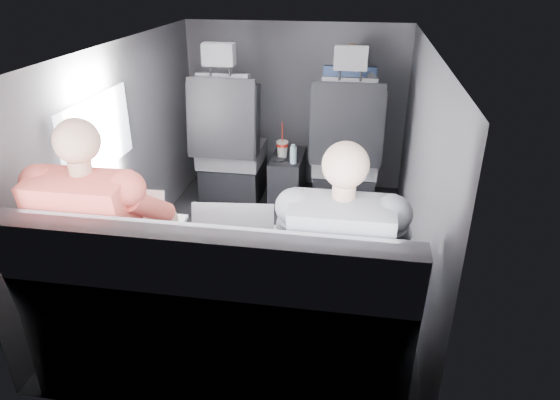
% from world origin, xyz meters
% --- Properties ---
extents(floor, '(2.60, 2.60, 0.00)m').
position_xyz_m(floor, '(0.00, 0.00, 0.00)').
color(floor, black).
rests_on(floor, ground).
extents(ceiling, '(2.60, 2.60, 0.00)m').
position_xyz_m(ceiling, '(0.00, 0.00, 1.35)').
color(ceiling, '#B2B2AD').
rests_on(ceiling, panel_back).
extents(panel_left, '(0.02, 2.60, 1.35)m').
position_xyz_m(panel_left, '(-0.90, 0.00, 0.68)').
color(panel_left, '#56565B').
rests_on(panel_left, floor).
extents(panel_right, '(0.02, 2.60, 1.35)m').
position_xyz_m(panel_right, '(0.90, 0.00, 0.68)').
color(panel_right, '#56565B').
rests_on(panel_right, floor).
extents(panel_front, '(1.80, 0.02, 1.35)m').
position_xyz_m(panel_front, '(0.00, 1.30, 0.68)').
color(panel_front, '#56565B').
rests_on(panel_front, floor).
extents(panel_back, '(1.80, 0.02, 1.35)m').
position_xyz_m(panel_back, '(0.00, -1.30, 0.68)').
color(panel_back, '#56565B').
rests_on(panel_back, floor).
extents(side_window, '(0.02, 0.75, 0.42)m').
position_xyz_m(side_window, '(-0.88, -0.30, 0.90)').
color(side_window, white).
rests_on(side_window, panel_left).
extents(seatbelt, '(0.35, 0.11, 0.59)m').
position_xyz_m(seatbelt, '(0.45, 0.67, 0.80)').
color(seatbelt, black).
rests_on(seatbelt, front_seat_right).
extents(front_seat_left, '(0.52, 0.58, 1.26)m').
position_xyz_m(front_seat_left, '(-0.45, 0.84, 0.40)').
color(front_seat_left, black).
rests_on(front_seat_left, floor).
extents(front_seat_right, '(0.52, 0.58, 1.26)m').
position_xyz_m(front_seat_right, '(0.45, 0.84, 0.40)').
color(front_seat_right, black).
rests_on(front_seat_right, floor).
extents(center_console, '(0.24, 0.48, 0.41)m').
position_xyz_m(center_console, '(0.00, 0.88, 0.20)').
color(center_console, black).
rests_on(center_console, floor).
extents(rear_bench, '(1.60, 0.57, 0.92)m').
position_xyz_m(rear_bench, '(0.00, -1.06, 0.31)').
color(rear_bench, slate).
rests_on(rear_bench, floor).
extents(soda_cup, '(0.09, 0.09, 0.28)m').
position_xyz_m(soda_cup, '(-0.04, 0.84, 0.47)').
color(soda_cup, white).
rests_on(soda_cup, center_console).
extents(water_bottle, '(0.05, 0.05, 0.15)m').
position_xyz_m(water_bottle, '(0.07, 0.73, 0.47)').
color(water_bottle, '#AED0EC').
rests_on(water_bottle, center_console).
extents(laptop_white, '(0.37, 0.35, 0.27)m').
position_xyz_m(laptop_white, '(-0.47, -0.78, 0.64)').
color(laptop_white, white).
rests_on(laptop_white, passenger_rear_left).
extents(laptop_silver, '(0.38, 0.35, 0.25)m').
position_xyz_m(laptop_silver, '(0.03, -0.81, 0.63)').
color(laptop_silver, silver).
rests_on(laptop_silver, rear_bench).
extents(laptop_black, '(0.37, 0.33, 0.26)m').
position_xyz_m(laptop_black, '(0.50, -0.84, 0.64)').
color(laptop_black, black).
rests_on(laptop_black, passenger_rear_right).
extents(passenger_rear_left, '(0.51, 0.63, 1.23)m').
position_xyz_m(passenger_rear_left, '(-0.52, -0.97, 0.63)').
color(passenger_rear_left, '#343338').
rests_on(passenger_rear_left, rear_bench).
extents(passenger_rear_right, '(0.48, 0.61, 1.20)m').
position_xyz_m(passenger_rear_right, '(0.50, -0.97, 0.62)').
color(passenger_rear_right, navy).
rests_on(passenger_rear_right, rear_bench).
extents(passenger_front_right, '(0.40, 0.40, 0.79)m').
position_xyz_m(passenger_front_right, '(0.44, 1.10, 0.75)').
color(passenger_front_right, navy).
rests_on(passenger_front_right, front_seat_right).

